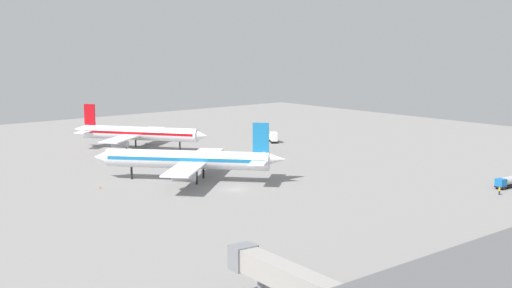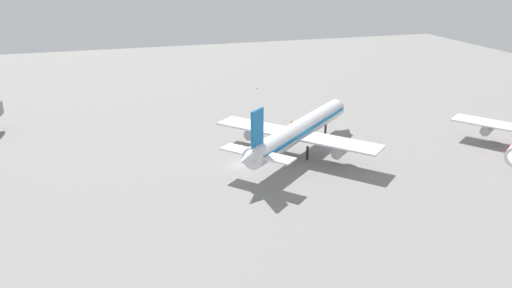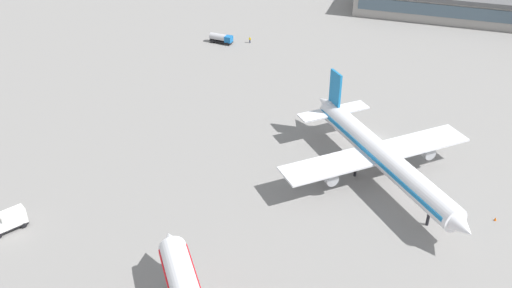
# 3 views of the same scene
# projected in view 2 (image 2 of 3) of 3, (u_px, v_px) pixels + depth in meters

# --- Properties ---
(ground) EXTENTS (288.00, 288.00, 0.00)m
(ground) POSITION_uv_depth(u_px,v_px,m) (238.00, 165.00, 98.59)
(ground) COLOR gray
(airplane_taxiing) EXTENTS (33.78, 36.73, 13.69)m
(airplane_taxiing) POSITION_uv_depth(u_px,v_px,m) (299.00, 130.00, 102.77)
(airplane_taxiing) COLOR white
(airplane_taxiing) RESTS_ON ground
(safety_cone_near_gate) EXTENTS (0.44, 0.44, 0.60)m
(safety_cone_near_gate) POSITION_uv_depth(u_px,v_px,m) (257.00, 88.00, 155.04)
(safety_cone_near_gate) COLOR #EA590C
(safety_cone_near_gate) RESTS_ON ground
(safety_cone_mid_apron) EXTENTS (0.44, 0.44, 0.60)m
(safety_cone_mid_apron) POSITION_uv_depth(u_px,v_px,m) (291.00, 122.00, 123.38)
(safety_cone_mid_apron) COLOR #EA590C
(safety_cone_mid_apron) RESTS_ON ground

